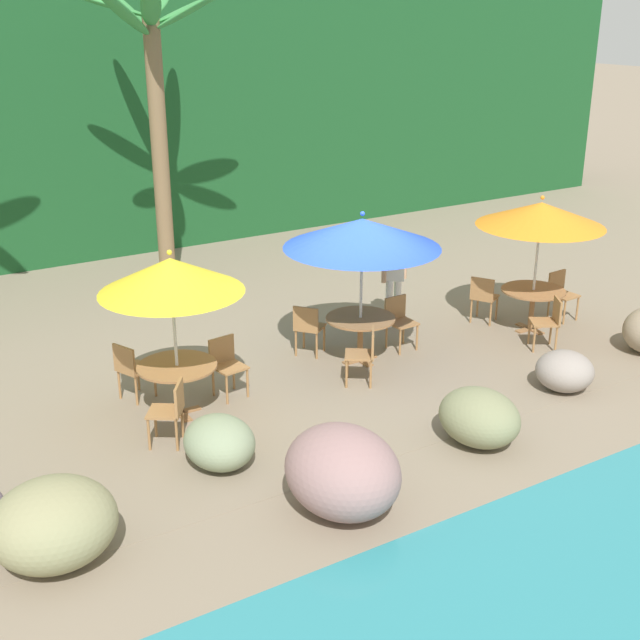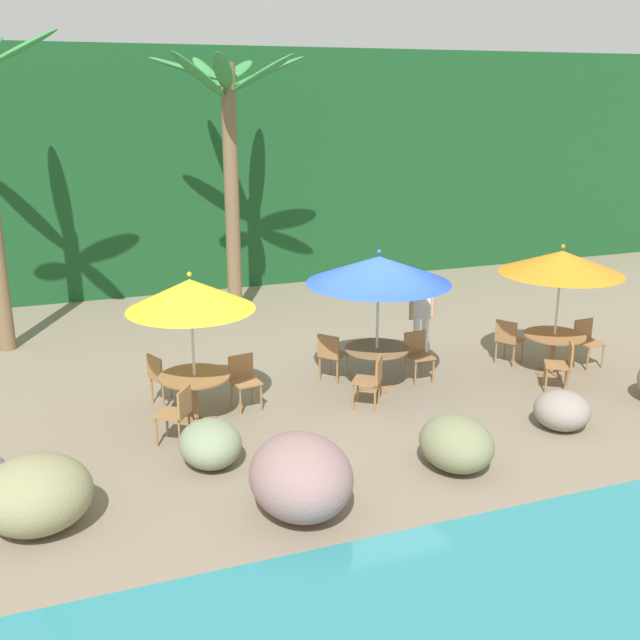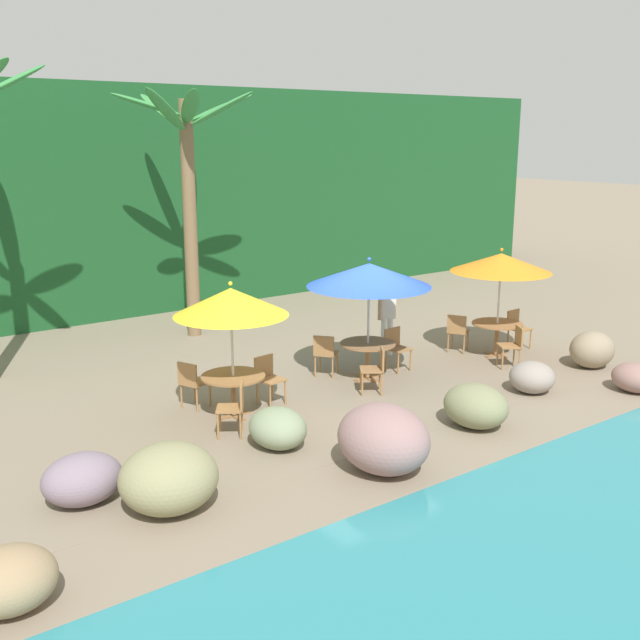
# 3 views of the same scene
# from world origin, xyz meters

# --- Properties ---
(ground_plane) EXTENTS (120.00, 120.00, 0.00)m
(ground_plane) POSITION_xyz_m (0.00, 0.00, 0.00)
(ground_plane) COLOR gray
(terrace_deck) EXTENTS (18.00, 5.20, 0.01)m
(terrace_deck) POSITION_xyz_m (0.00, 0.00, 0.00)
(terrace_deck) COLOR gray
(terrace_deck) RESTS_ON ground
(foliage_backdrop) EXTENTS (28.00, 2.40, 6.00)m
(foliage_backdrop) POSITION_xyz_m (0.00, 9.00, 3.00)
(foliage_backdrop) COLOR #194C23
(foliage_backdrop) RESTS_ON ground
(rock_seawall) EXTENTS (15.10, 2.84, 0.99)m
(rock_seawall) POSITION_xyz_m (-2.55, -2.72, 0.38)
(rock_seawall) COLOR gray
(rock_seawall) RESTS_ON ground
(umbrella_yellow) EXTENTS (1.94, 1.94, 2.37)m
(umbrella_yellow) POSITION_xyz_m (-2.80, -0.07, 2.03)
(umbrella_yellow) COLOR silver
(umbrella_yellow) RESTS_ON ground
(dining_table_yellow) EXTENTS (1.10, 1.10, 0.74)m
(dining_table_yellow) POSITION_xyz_m (-2.80, -0.07, 0.61)
(dining_table_yellow) COLOR olive
(dining_table_yellow) RESTS_ON ground
(chair_yellow_seaward) EXTENTS (0.48, 0.48, 0.87)m
(chair_yellow_seaward) POSITION_xyz_m (-1.97, 0.14, 0.51)
(chair_yellow_seaward) COLOR #9E7042
(chair_yellow_seaward) RESTS_ON ground
(chair_yellow_inland) EXTENTS (0.55, 0.55, 0.87)m
(chair_yellow_inland) POSITION_xyz_m (-3.20, 0.69, 0.51)
(chair_yellow_inland) COLOR #9E7042
(chair_yellow_inland) RESTS_ON ground
(chair_yellow_left) EXTENTS (0.59, 0.59, 0.87)m
(chair_yellow_left) POSITION_xyz_m (-3.20, -0.82, 0.51)
(chair_yellow_left) COLOR #9E7042
(chair_yellow_left) RESTS_ON ground
(umbrella_blue) EXTENTS (2.42, 2.42, 2.44)m
(umbrella_blue) POSITION_xyz_m (0.38, 0.14, 2.10)
(umbrella_blue) COLOR silver
(umbrella_blue) RESTS_ON ground
(dining_table_blue) EXTENTS (1.10, 1.10, 0.74)m
(dining_table_blue) POSITION_xyz_m (0.38, 0.14, 0.61)
(dining_table_blue) COLOR olive
(dining_table_blue) RESTS_ON ground
(chair_blue_seaward) EXTENTS (0.43, 0.44, 0.87)m
(chair_blue_seaward) POSITION_xyz_m (1.22, 0.26, 0.51)
(chair_blue_seaward) COLOR #9E7042
(chair_blue_seaward) RESTS_ON ground
(chair_blue_inland) EXTENTS (0.60, 0.59, 0.87)m
(chair_blue_inland) POSITION_xyz_m (-0.22, 0.75, 0.51)
(chair_blue_inland) COLOR #9E7042
(chair_blue_inland) RESTS_ON ground
(chair_blue_left) EXTENTS (0.59, 0.59, 0.87)m
(chair_blue_left) POSITION_xyz_m (-0.04, -0.60, 0.51)
(chair_blue_left) COLOR #9E7042
(chair_blue_left) RESTS_ON ground
(umbrella_orange) EXTENTS (2.15, 2.15, 2.39)m
(umbrella_orange) POSITION_xyz_m (3.68, -0.30, 2.07)
(umbrella_orange) COLOR silver
(umbrella_orange) RESTS_ON ground
(dining_table_orange) EXTENTS (1.10, 1.10, 0.74)m
(dining_table_orange) POSITION_xyz_m (3.68, -0.30, 0.61)
(dining_table_orange) COLOR olive
(dining_table_orange) RESTS_ON ground
(chair_orange_seaward) EXTENTS (0.45, 0.45, 0.87)m
(chair_orange_seaward) POSITION_xyz_m (4.52, -0.16, 0.51)
(chair_orange_seaward) COLOR #9E7042
(chair_orange_seaward) RESTS_ON ground
(chair_orange_inland) EXTENTS (0.58, 0.58, 0.87)m
(chair_orange_inland) POSITION_xyz_m (3.18, 0.39, 0.51)
(chair_orange_inland) COLOR #9E7042
(chair_orange_inland) RESTS_ON ground
(chair_orange_left) EXTENTS (0.59, 0.58, 0.87)m
(chair_orange_left) POSITION_xyz_m (3.30, -1.07, 0.51)
(chair_orange_left) COLOR #9E7042
(chair_orange_left) RESTS_ON ground
(palm_tree_second) EXTENTS (3.24, 3.17, 5.72)m
(palm_tree_second) POSITION_xyz_m (-0.84, 5.22, 3.96)
(palm_tree_second) COLOR brown
(palm_tree_second) RESTS_ON ground
(waiter_in_white) EXTENTS (0.52, 0.36, 1.70)m
(waiter_in_white) POSITION_xyz_m (1.73, 1.11, 0.99)
(waiter_in_white) COLOR white
(waiter_in_white) RESTS_ON ground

